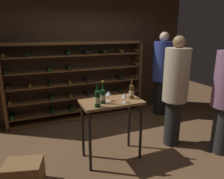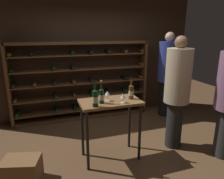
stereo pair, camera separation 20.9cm
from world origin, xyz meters
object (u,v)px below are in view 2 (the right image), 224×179
(wine_crate, at_px, (22,171))
(wine_glass_stemmed_right, at_px, (123,96))
(wine_bottle_red_label, at_px, (101,95))
(wine_glass_stemmed_center, at_px, (107,94))
(wine_rack, at_px, (82,81))
(wine_bottle_black_capsule, at_px, (131,91))
(wine_bottle_gold_foil, at_px, (95,98))
(person_guest_plum_blouse, at_px, (168,71))
(tasting_table, at_px, (110,110))
(person_guest_blue_shirt, at_px, (177,88))

(wine_crate, distance_m, wine_glass_stemmed_right, 1.71)
(wine_bottle_red_label, bearing_deg, wine_glass_stemmed_center, 33.70)
(wine_bottle_red_label, bearing_deg, wine_rack, 88.24)
(wine_bottle_black_capsule, relative_size, wine_bottle_gold_foil, 0.98)
(wine_bottle_red_label, bearing_deg, person_guest_plum_blouse, 34.44)
(wine_bottle_black_capsule, bearing_deg, tasting_table, 178.25)
(wine_rack, distance_m, wine_glass_stemmed_center, 1.77)
(wine_bottle_black_capsule, relative_size, wine_glass_stemmed_right, 2.43)
(tasting_table, bearing_deg, wine_bottle_red_label, -158.71)
(person_guest_blue_shirt, bearing_deg, wine_glass_stemmed_center, -93.88)
(wine_crate, height_order, wine_bottle_red_label, wine_bottle_red_label)
(wine_bottle_red_label, xyz_separation_m, wine_bottle_black_capsule, (0.49, 0.05, 0.00))
(wine_crate, xyz_separation_m, wine_bottle_black_capsule, (1.65, 0.17, 0.92))
(person_guest_plum_blouse, distance_m, wine_bottle_red_label, 2.42)
(tasting_table, height_order, wine_bottle_black_capsule, wine_bottle_black_capsule)
(wine_glass_stemmed_right, bearing_deg, wine_bottle_red_label, 164.45)
(wine_bottle_black_capsule, distance_m, wine_glass_stemmed_center, 0.38)
(wine_bottle_black_capsule, bearing_deg, wine_crate, -174.18)
(wine_glass_stemmed_center, bearing_deg, wine_crate, -171.35)
(wine_bottle_gold_foil, bearing_deg, wine_glass_stemmed_center, 39.46)
(wine_rack, xyz_separation_m, person_guest_plum_blouse, (1.94, -0.46, 0.21))
(wine_crate, xyz_separation_m, wine_glass_stemmed_center, (1.27, 0.19, 0.91))
(wine_crate, distance_m, wine_glass_stemmed_center, 1.58)
(wine_bottle_gold_foil, bearing_deg, wine_glass_stemmed_right, 4.47)
(wine_rack, distance_m, person_guest_plum_blouse, 2.00)
(wine_rack, relative_size, person_guest_plum_blouse, 1.58)
(wine_bottle_gold_foil, bearing_deg, person_guest_plum_blouse, 35.07)
(wine_glass_stemmed_right, xyz_separation_m, wine_glass_stemmed_center, (-0.19, 0.16, 0.02))
(wine_bottle_black_capsule, height_order, wine_glass_stemmed_center, wine_bottle_black_capsule)
(tasting_table, bearing_deg, person_guest_blue_shirt, -0.56)
(tasting_table, height_order, wine_glass_stemmed_center, wine_glass_stemmed_center)
(wine_bottle_gold_foil, height_order, wine_glass_stemmed_center, wine_bottle_gold_foil)
(wine_bottle_red_label, relative_size, wine_glass_stemmed_right, 2.40)
(wine_bottle_red_label, distance_m, wine_bottle_gold_foil, 0.17)
(wine_glass_stemmed_right, bearing_deg, wine_rack, 97.32)
(person_guest_blue_shirt, bearing_deg, wine_bottle_black_capsule, -92.71)
(person_guest_plum_blouse, distance_m, wine_glass_stemmed_center, 2.28)
(wine_bottle_red_label, bearing_deg, wine_bottle_black_capsule, 5.92)
(wine_rack, bearing_deg, tasting_table, -86.73)
(wine_glass_stemmed_center, bearing_deg, wine_bottle_red_label, -146.30)
(wine_rack, height_order, wine_bottle_black_capsule, wine_rack)
(wine_bottle_gold_foil, bearing_deg, tasting_table, 32.71)
(wine_crate, bearing_deg, wine_bottle_gold_foil, -0.01)
(wine_bottle_red_label, xyz_separation_m, wine_bottle_gold_foil, (-0.12, -0.12, 0.01))
(tasting_table, xyz_separation_m, person_guest_plum_blouse, (1.84, 1.31, 0.28))
(person_guest_plum_blouse, height_order, wine_bottle_gold_foil, person_guest_plum_blouse)
(wine_crate, height_order, wine_glass_stemmed_right, wine_glass_stemmed_right)
(tasting_table, height_order, person_guest_plum_blouse, person_guest_plum_blouse)
(wine_rack, relative_size, person_guest_blue_shirt, 1.62)
(wine_glass_stemmed_right, distance_m, wine_glass_stemmed_center, 0.25)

